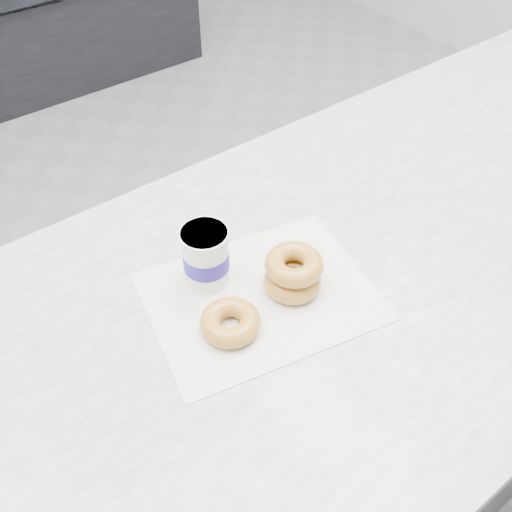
{
  "coord_description": "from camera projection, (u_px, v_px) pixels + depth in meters",
  "views": [
    {
      "loc": [
        -0.5,
        -1.03,
        1.57
      ],
      "look_at": [
        -0.11,
        -0.52,
        0.93
      ],
      "focal_mm": 40.0,
      "sensor_mm": 36.0,
      "label": 1
    }
  ],
  "objects": [
    {
      "name": "coffee_cup",
      "position": [
        206.0,
        256.0,
        0.87
      ],
      "size": [
        0.09,
        0.09,
        0.1
      ],
      "rotation": [
        0.0,
        0.0,
        -0.25
      ],
      "color": "white",
      "rests_on": "counter"
    },
    {
      "name": "counter",
      "position": [
        318.0,
        408.0,
        1.25
      ],
      "size": [
        3.06,
        0.76,
        0.9
      ],
      "color": "#333335",
      "rests_on": "ground"
    },
    {
      "name": "donut_single",
      "position": [
        230.0,
        322.0,
        0.83
      ],
      "size": [
        0.11,
        0.11,
        0.03
      ],
      "primitive_type": "torus",
      "rotation": [
        0.0,
        0.0,
        -0.29
      ],
      "color": "gold",
      "rests_on": "wax_paper"
    },
    {
      "name": "wax_paper",
      "position": [
        260.0,
        296.0,
        0.88
      ],
      "size": [
        0.39,
        0.33,
        0.0
      ],
      "primitive_type": "cube",
      "rotation": [
        0.0,
        0.0,
        -0.21
      ],
      "color": "silver",
      "rests_on": "counter"
    },
    {
      "name": "ground",
      "position": [
        189.0,
        349.0,
        1.9
      ],
      "size": [
        5.0,
        5.0,
        0.0
      ],
      "primitive_type": "plane",
      "color": "#939396",
      "rests_on": "ground"
    },
    {
      "name": "donut_stack",
      "position": [
        293.0,
        273.0,
        0.87
      ],
      "size": [
        0.13,
        0.13,
        0.06
      ],
      "color": "gold",
      "rests_on": "wax_paper"
    }
  ]
}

